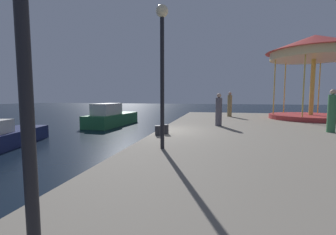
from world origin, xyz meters
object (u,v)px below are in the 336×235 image
object	(u,v)px
motorboat_green	(111,117)
lamp_post_mid_promenade	(162,52)
bollard_north	(158,130)
carousel	(314,56)
person_mid_promenade	(230,105)
person_far_corner	(332,112)
bollard_south	(166,129)
person_by_the_water	(219,111)

from	to	relation	value
motorboat_green	lamp_post_mid_promenade	distance (m)	13.04
lamp_post_mid_promenade	bollard_north	world-z (taller)	lamp_post_mid_promenade
carousel	person_mid_promenade	size ratio (longest dim) A/B	3.22
motorboat_green	person_far_corner	distance (m)	14.71
motorboat_green	bollard_north	xyz separation A→B (m)	(6.15, -8.36, 0.33)
person_mid_promenade	bollard_south	bearing A→B (deg)	-108.18
person_by_the_water	person_mid_promenade	distance (m)	5.99
bollard_north	person_far_corner	world-z (taller)	person_far_corner
carousel	motorboat_green	bearing A→B (deg)	-178.77
carousel	bollard_south	size ratio (longest dim) A/B	15.36
bollard_south	person_mid_promenade	size ratio (longest dim) A/B	0.21
lamp_post_mid_promenade	bollard_north	distance (m)	3.61
person_far_corner	person_mid_promenade	distance (m)	8.22
bollard_south	bollard_north	size ratio (longest dim) A/B	1.00
bollard_south	person_far_corner	world-z (taller)	person_far_corner
person_mid_promenade	motorboat_green	bearing A→B (deg)	-172.68
person_far_corner	person_by_the_water	distance (m)	5.00
bollard_north	bollard_south	bearing A→B (deg)	60.15
carousel	bollard_south	distance (m)	12.49
carousel	person_by_the_water	bearing A→B (deg)	-141.02
bollard_north	person_mid_promenade	xyz separation A→B (m)	(3.24, 9.57, 0.70)
bollard_north	person_by_the_water	xyz separation A→B (m)	(2.41, 3.64, 0.61)
bollard_north	person_mid_promenade	size ratio (longest dim) A/B	0.21
person_by_the_water	person_mid_promenade	world-z (taller)	person_mid_promenade
person_far_corner	carousel	bearing A→B (deg)	77.51
bollard_south	person_by_the_water	size ratio (longest dim) A/B	0.23
lamp_post_mid_promenade	bollard_south	xyz separation A→B (m)	(-0.51, 2.69, -2.69)
carousel	lamp_post_mid_promenade	bearing A→B (deg)	-125.79
carousel	bollard_north	world-z (taller)	carousel
person_far_corner	person_by_the_water	bearing A→B (deg)	165.65
bollard_north	person_by_the_water	distance (m)	4.40
carousel	bollard_north	xyz separation A→B (m)	(-8.65, -8.68, -4.08)
person_far_corner	bollard_south	bearing A→B (deg)	-164.18
motorboat_green	person_by_the_water	world-z (taller)	person_by_the_water
person_far_corner	person_mid_promenade	size ratio (longest dim) A/B	0.99
motorboat_green	bollard_south	bearing A→B (deg)	-51.26
person_by_the_water	lamp_post_mid_promenade	bearing A→B (deg)	-105.74
person_by_the_water	bollard_south	bearing A→B (deg)	-123.97
motorboat_green	bollard_south	distance (m)	10.21
bollard_south	person_by_the_water	bearing A→B (deg)	56.03
bollard_north	motorboat_green	bearing A→B (deg)	126.33
carousel	lamp_post_mid_promenade	xyz separation A→B (m)	(-7.90, -10.96, -1.39)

